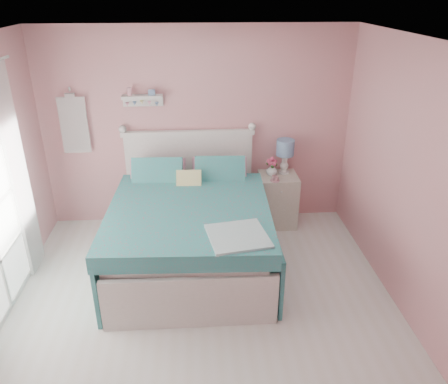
{
  "coord_description": "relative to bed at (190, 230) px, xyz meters",
  "views": [
    {
      "loc": [
        -0.03,
        -3.27,
        2.99
      ],
      "look_at": [
        0.28,
        1.2,
        0.87
      ],
      "focal_mm": 35.0,
      "sensor_mm": 36.0,
      "label": 1
    }
  ],
  "objects": [
    {
      "name": "floor",
      "position": [
        0.12,
        -1.13,
        -0.42
      ],
      "size": [
        4.5,
        4.5,
        0.0
      ],
      "primitive_type": "plane",
      "color": "silver",
      "rests_on": "ground"
    },
    {
      "name": "room_shell",
      "position": [
        0.12,
        -1.13,
        1.16
      ],
      "size": [
        4.5,
        4.5,
        4.5
      ],
      "color": "#D5878C",
      "rests_on": "floor"
    },
    {
      "name": "bed",
      "position": [
        0.0,
        0.0,
        0.0
      ],
      "size": [
        1.82,
        2.26,
        1.3
      ],
      "rotation": [
        0.0,
        0.0,
        -0.04
      ],
      "color": "silver",
      "rests_on": "floor"
    },
    {
      "name": "nightstand",
      "position": [
        1.18,
        0.85,
        -0.06
      ],
      "size": [
        0.5,
        0.49,
        0.72
      ],
      "color": "beige",
      "rests_on": "floor"
    },
    {
      "name": "table_lamp",
      "position": [
        1.26,
        0.94,
        0.62
      ],
      "size": [
        0.23,
        0.23,
        0.47
      ],
      "color": "white",
      "rests_on": "nightstand"
    },
    {
      "name": "vase",
      "position": [
        1.09,
        0.87,
        0.37
      ],
      "size": [
        0.18,
        0.18,
        0.15
      ],
      "primitive_type": "imported",
      "rotation": [
        0.0,
        0.0,
        -0.22
      ],
      "color": "white",
      "rests_on": "nightstand"
    },
    {
      "name": "teacup",
      "position": [
        1.1,
        0.68,
        0.33
      ],
      "size": [
        0.11,
        0.11,
        0.07
      ],
      "primitive_type": "imported",
      "rotation": [
        0.0,
        0.0,
        -0.25
      ],
      "color": "#C9878E",
      "rests_on": "nightstand"
    },
    {
      "name": "roses",
      "position": [
        1.08,
        0.87,
        0.49
      ],
      "size": [
        0.14,
        0.11,
        0.12
      ],
      "color": "#DD4B75",
      "rests_on": "vase"
    },
    {
      "name": "wall_shelf",
      "position": [
        -0.55,
        1.06,
        1.31
      ],
      "size": [
        0.5,
        0.15,
        0.25
      ],
      "color": "silver",
      "rests_on": "room_shell"
    },
    {
      "name": "hanging_dress",
      "position": [
        -1.43,
        1.05,
        0.98
      ],
      "size": [
        0.34,
        0.03,
        0.72
      ],
      "primitive_type": "cube",
      "color": "white",
      "rests_on": "room_shell"
    },
    {
      "name": "curtain_far",
      "position": [
        -1.8,
        0.01,
        0.76
      ],
      "size": [
        0.04,
        0.4,
        2.32
      ],
      "primitive_type": "cube",
      "color": "white",
      "rests_on": "floor"
    }
  ]
}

